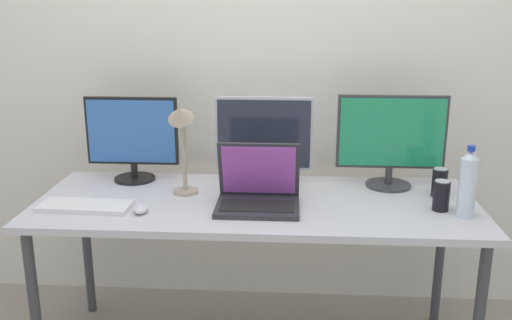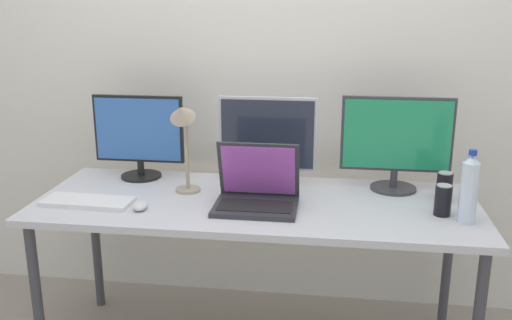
# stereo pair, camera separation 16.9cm
# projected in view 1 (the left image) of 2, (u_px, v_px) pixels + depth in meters

# --- Properties ---
(wall_back) EXTENTS (7.00, 0.08, 2.60)m
(wall_back) POSITION_uv_depth(u_px,v_px,m) (264.00, 55.00, 2.85)
(wall_back) COLOR silver
(wall_back) RESTS_ON ground
(work_desk) EXTENTS (1.88, 0.72, 0.74)m
(work_desk) POSITION_uv_depth(u_px,v_px,m) (256.00, 213.00, 2.45)
(work_desk) COLOR #424247
(work_desk) RESTS_ON ground
(monitor_left) EXTENTS (0.43, 0.19, 0.40)m
(monitor_left) POSITION_uv_depth(u_px,v_px,m) (132.00, 137.00, 2.65)
(monitor_left) COLOR black
(monitor_left) RESTS_ON work_desk
(monitor_center) EXTENTS (0.44, 0.20, 0.41)m
(monitor_center) POSITION_uv_depth(u_px,v_px,m) (264.00, 140.00, 2.59)
(monitor_center) COLOR silver
(monitor_center) RESTS_ON work_desk
(monitor_right) EXTENTS (0.49, 0.20, 0.42)m
(monitor_right) POSITION_uv_depth(u_px,v_px,m) (391.00, 139.00, 2.56)
(monitor_right) COLOR #38383D
(monitor_right) RESTS_ON work_desk
(laptop_silver) EXTENTS (0.34, 0.26, 0.27)m
(laptop_silver) POSITION_uv_depth(u_px,v_px,m) (258.00, 192.00, 2.35)
(laptop_silver) COLOR #2D2D33
(laptop_silver) RESTS_ON work_desk
(keyboard_main) EXTENTS (0.38, 0.16, 0.02)m
(keyboard_main) POSITION_uv_depth(u_px,v_px,m) (85.00, 206.00, 2.34)
(keyboard_main) COLOR white
(keyboard_main) RESTS_ON work_desk
(mouse_by_keyboard) EXTENTS (0.07, 0.10, 0.03)m
(mouse_by_keyboard) POSITION_uv_depth(u_px,v_px,m) (141.00, 209.00, 2.29)
(mouse_by_keyboard) COLOR silver
(mouse_by_keyboard) RESTS_ON work_desk
(water_bottle) EXTENTS (0.07, 0.07, 0.29)m
(water_bottle) POSITION_uv_depth(u_px,v_px,m) (468.00, 184.00, 2.22)
(water_bottle) COLOR silver
(water_bottle) RESTS_ON work_desk
(soda_can_near_keyboard) EXTENTS (0.07, 0.07, 0.13)m
(soda_can_near_keyboard) POSITION_uv_depth(u_px,v_px,m) (440.00, 182.00, 2.47)
(soda_can_near_keyboard) COLOR black
(soda_can_near_keyboard) RESTS_ON work_desk
(soda_can_by_laptop) EXTENTS (0.07, 0.07, 0.13)m
(soda_can_by_laptop) POSITION_uv_depth(u_px,v_px,m) (441.00, 196.00, 2.31)
(soda_can_by_laptop) COLOR black
(soda_can_by_laptop) RESTS_ON work_desk
(desk_lamp) EXTENTS (0.11, 0.18, 0.43)m
(desk_lamp) POSITION_uv_depth(u_px,v_px,m) (181.00, 132.00, 2.41)
(desk_lamp) COLOR tan
(desk_lamp) RESTS_ON work_desk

